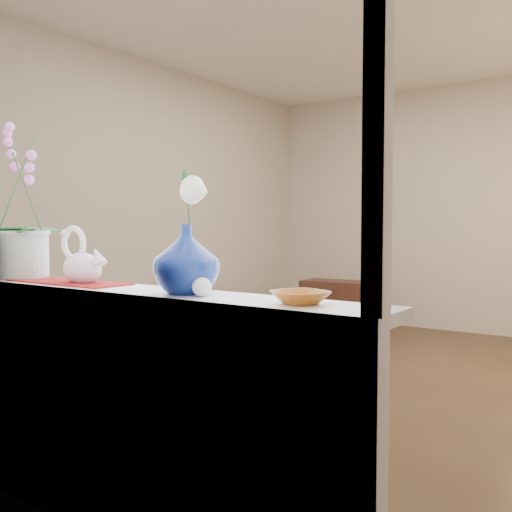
{
  "coord_description": "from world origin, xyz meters",
  "views": [
    {
      "loc": [
        1.67,
        -3.85,
        1.15
      ],
      "look_at": [
        -0.05,
        -1.4,
        1.0
      ],
      "focal_mm": 40.0,
      "sensor_mm": 36.0,
      "label": 1
    }
  ],
  "objects_px": {
    "amber_dish": "(300,298)",
    "paperweight": "(202,287)",
    "orchid_pot": "(21,199)",
    "swan": "(82,256)",
    "blue_vase": "(186,254)",
    "side_table": "(338,307)"
  },
  "relations": [
    {
      "from": "amber_dish",
      "to": "side_table",
      "type": "xyz_separation_m",
      "value": [
        -1.89,
        4.0,
        -0.65
      ]
    },
    {
      "from": "paperweight",
      "to": "orchid_pot",
      "type": "bearing_deg",
      "value": 177.55
    },
    {
      "from": "orchid_pot",
      "to": "paperweight",
      "type": "bearing_deg",
      "value": -2.45
    },
    {
      "from": "blue_vase",
      "to": "amber_dish",
      "type": "height_order",
      "value": "blue_vase"
    },
    {
      "from": "swan",
      "to": "side_table",
      "type": "distance_m",
      "value": 4.14
    },
    {
      "from": "orchid_pot",
      "to": "swan",
      "type": "distance_m",
      "value": 0.47
    },
    {
      "from": "blue_vase",
      "to": "side_table",
      "type": "xyz_separation_m",
      "value": [
        -1.42,
        4.0,
        -0.77
      ]
    },
    {
      "from": "orchid_pot",
      "to": "side_table",
      "type": "height_order",
      "value": "orchid_pot"
    },
    {
      "from": "orchid_pot",
      "to": "paperweight",
      "type": "distance_m",
      "value": 1.14
    },
    {
      "from": "blue_vase",
      "to": "amber_dish",
      "type": "relative_size",
      "value": 2.0
    },
    {
      "from": "side_table",
      "to": "swan",
      "type": "bearing_deg",
      "value": -83.34
    },
    {
      "from": "blue_vase",
      "to": "paperweight",
      "type": "bearing_deg",
      "value": -20.63
    },
    {
      "from": "orchid_pot",
      "to": "amber_dish",
      "type": "height_order",
      "value": "orchid_pot"
    },
    {
      "from": "orchid_pot",
      "to": "paperweight",
      "type": "xyz_separation_m",
      "value": [
        1.09,
        -0.05,
        -0.32
      ]
    },
    {
      "from": "swan",
      "to": "paperweight",
      "type": "bearing_deg",
      "value": 19.64
    },
    {
      "from": "blue_vase",
      "to": "paperweight",
      "type": "xyz_separation_m",
      "value": [
        0.1,
        -0.04,
        -0.11
      ]
    },
    {
      "from": "amber_dish",
      "to": "paperweight",
      "type": "bearing_deg",
      "value": -174.4
    },
    {
      "from": "orchid_pot",
      "to": "side_table",
      "type": "relative_size",
      "value": 0.93
    },
    {
      "from": "paperweight",
      "to": "amber_dish",
      "type": "xyz_separation_m",
      "value": [
        0.36,
        0.04,
        -0.02
      ]
    },
    {
      "from": "swan",
      "to": "blue_vase",
      "type": "bearing_deg",
      "value": 22.65
    },
    {
      "from": "orchid_pot",
      "to": "paperweight",
      "type": "height_order",
      "value": "orchid_pot"
    },
    {
      "from": "amber_dish",
      "to": "orchid_pot",
      "type": "bearing_deg",
      "value": 179.55
    }
  ]
}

